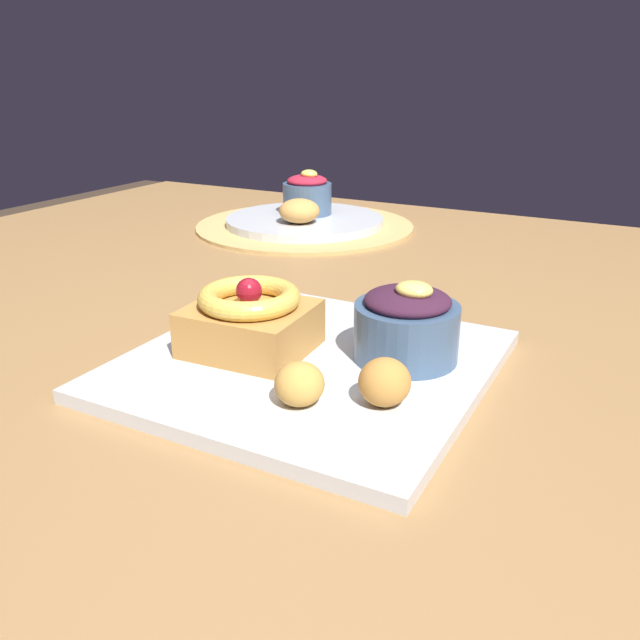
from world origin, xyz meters
TOP-DOWN VIEW (x-y plane):
  - dining_table at (0.00, 0.00)m, footprint 1.47×1.12m
  - woven_placemat at (-0.23, 0.30)m, footprint 0.35×0.35m
  - front_plate at (0.04, -0.17)m, footprint 0.29×0.29m
  - cake_slice at (-0.01, -0.18)m, footprint 0.11×0.10m
  - berry_ramekin at (0.11, -0.13)m, footprint 0.09×0.09m
  - fritter_front at (0.13, -0.21)m, footprint 0.04×0.04m
  - fritter_middle at (0.08, -0.24)m, footprint 0.04×0.04m
  - back_plate at (-0.23, 0.30)m, footprint 0.26×0.26m
  - back_ramekin at (-0.23, 0.33)m, footprint 0.08×0.08m
  - back_pastry at (-0.21, 0.26)m, footprint 0.06×0.06m

SIDE VIEW (x-z plane):
  - dining_table at x=0.00m, z-range 0.29..1.02m
  - woven_placemat at x=-0.23m, z-range 0.73..0.73m
  - front_plate at x=0.04m, z-range 0.73..0.74m
  - back_plate at x=-0.23m, z-range 0.73..0.75m
  - fritter_middle at x=0.08m, z-range 0.74..0.77m
  - fritter_front at x=0.13m, z-range 0.74..0.78m
  - back_pastry at x=-0.21m, z-range 0.75..0.78m
  - cake_slice at x=-0.01m, z-range 0.74..0.80m
  - berry_ramekin at x=0.11m, z-range 0.74..0.81m
  - back_ramekin at x=-0.23m, z-range 0.74..0.82m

